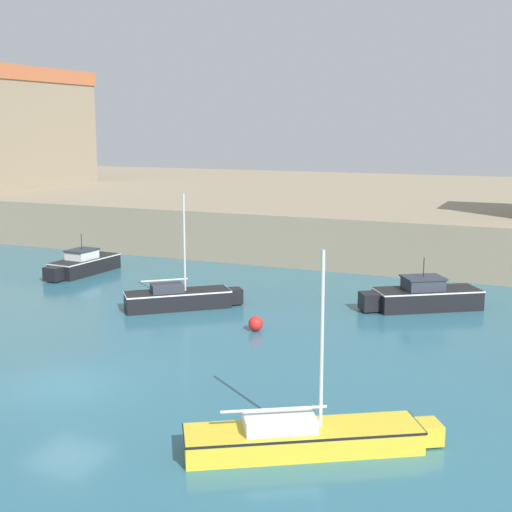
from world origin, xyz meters
TOP-DOWN VIEW (x-y plane):
  - ground_plane at (0.00, 0.00)m, footprint 200.00×200.00m
  - quay_seawall at (0.00, 41.12)m, footprint 120.00×40.00m
  - sailboat_yellow_0 at (8.73, -1.31)m, footprint 6.41×4.51m
  - sailboat_black_2 at (-1.58, 10.33)m, footprint 4.93×4.41m
  - motorboat_black_3 at (-10.54, 14.96)m, footprint 1.95×5.26m
  - motorboat_black_4 at (8.81, 14.74)m, footprint 5.45×4.27m
  - mooring_buoy at (3.13, 8.32)m, footprint 0.61×0.61m

SIDE VIEW (x-z plane):
  - ground_plane at x=0.00m, z-range 0.00..0.00m
  - mooring_buoy at x=3.13m, z-range 0.00..0.61m
  - sailboat_yellow_0 at x=8.73m, z-range -2.25..3.07m
  - sailboat_black_2 at x=-1.58m, z-range -2.17..3.17m
  - motorboat_black_3 at x=-10.54m, z-range -0.61..1.72m
  - motorboat_black_4 at x=8.81m, z-range -0.62..1.79m
  - quay_seawall at x=0.00m, z-range 0.00..3.10m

